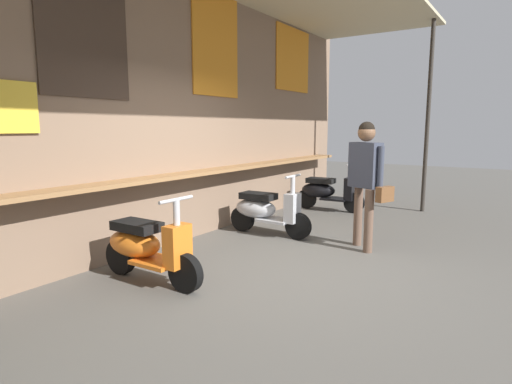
% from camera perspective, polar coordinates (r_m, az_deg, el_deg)
% --- Properties ---
extents(ground_plane, '(30.32, 30.32, 0.00)m').
position_cam_1_polar(ground_plane, '(5.09, 4.06, -10.36)').
color(ground_plane, '#56544F').
extents(market_stall_facade, '(10.83, 2.83, 3.93)m').
position_cam_1_polar(market_stall_facade, '(5.94, -11.72, 13.62)').
color(market_stall_facade, '#7F6651').
rests_on(market_stall_facade, ground_plane).
extents(scooter_orange, '(0.46, 1.40, 0.97)m').
position_cam_1_polar(scooter_orange, '(4.74, -14.83, -7.17)').
color(scooter_orange, orange).
rests_on(scooter_orange, ground_plane).
extents(scooter_silver, '(0.46, 1.40, 0.97)m').
position_cam_1_polar(scooter_silver, '(6.55, 1.20, -2.46)').
color(scooter_silver, '#B2B5BA').
rests_on(scooter_silver, ground_plane).
extents(scooter_black, '(0.50, 1.40, 0.97)m').
position_cam_1_polar(scooter_black, '(8.58, 9.51, 0.10)').
color(scooter_black, black).
rests_on(scooter_black, ground_plane).
extents(shopper_with_handbag, '(0.43, 0.68, 1.74)m').
position_cam_1_polar(shopper_with_handbag, '(5.85, 14.72, 2.67)').
color(shopper_with_handbag, brown).
rests_on(shopper_with_handbag, ground_plane).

